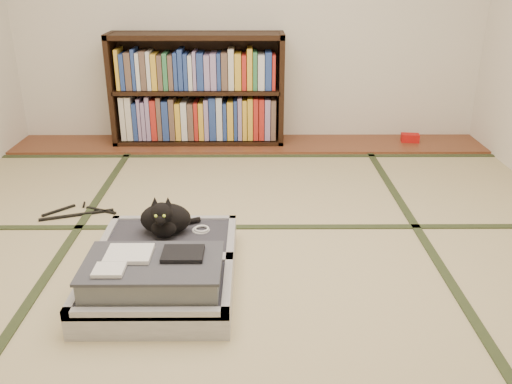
{
  "coord_description": "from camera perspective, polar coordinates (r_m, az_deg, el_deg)",
  "views": [
    {
      "loc": [
        0.03,
        -2.48,
        1.43
      ],
      "look_at": [
        0.05,
        0.35,
        0.25
      ],
      "focal_mm": 38.0,
      "sensor_mm": 36.0,
      "label": 1
    }
  ],
  "objects": [
    {
      "name": "hanger",
      "position": [
        3.57,
        -18.18,
        -2.06
      ],
      "size": [
        0.46,
        0.28,
        0.01
      ],
      "color": "black",
      "rests_on": "floor"
    },
    {
      "name": "bookcase",
      "position": [
        4.68,
        -6.14,
        10.45
      ],
      "size": [
        1.45,
        0.33,
        0.93
      ],
      "color": "black",
      "rests_on": "wood_strip"
    },
    {
      "name": "red_item",
      "position": [
        4.91,
        15.91,
        5.51
      ],
      "size": [
        0.16,
        0.11,
        0.07
      ],
      "primitive_type": "cube",
      "rotation": [
        0.0,
        0.0,
        -0.13
      ],
      "color": "#BA110E",
      "rests_on": "wood_strip"
    },
    {
      "name": "cat",
      "position": [
        2.85,
        -9.54,
        -2.82
      ],
      "size": [
        0.3,
        0.31,
        0.25
      ],
      "color": "black",
      "rests_on": "suitcase"
    },
    {
      "name": "floor",
      "position": [
        2.86,
        -0.97,
        -7.34
      ],
      "size": [
        4.5,
        4.5,
        0.0
      ],
      "primitive_type": "plane",
      "color": "tan",
      "rests_on": "ground"
    },
    {
      "name": "cable_coil",
      "position": [
        2.89,
        -5.8,
        -3.95
      ],
      "size": [
        0.09,
        0.09,
        0.02
      ],
      "color": "white",
      "rests_on": "suitcase"
    },
    {
      "name": "suitcase",
      "position": [
        2.65,
        -9.94,
        -8.07
      ],
      "size": [
        0.68,
        0.91,
        0.27
      ],
      "color": "#BBBBC0",
      "rests_on": "floor"
    },
    {
      "name": "wood_strip",
      "position": [
        4.7,
        -0.72,
        5.07
      ],
      "size": [
        4.0,
        0.5,
        0.02
      ],
      "primitive_type": "cube",
      "color": "brown",
      "rests_on": "ground"
    },
    {
      "name": "tatami_borders",
      "position": [
        3.3,
        -0.88,
        -2.98
      ],
      "size": [
        4.0,
        4.5,
        0.01
      ],
      "color": "#2D381E",
      "rests_on": "ground"
    }
  ]
}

